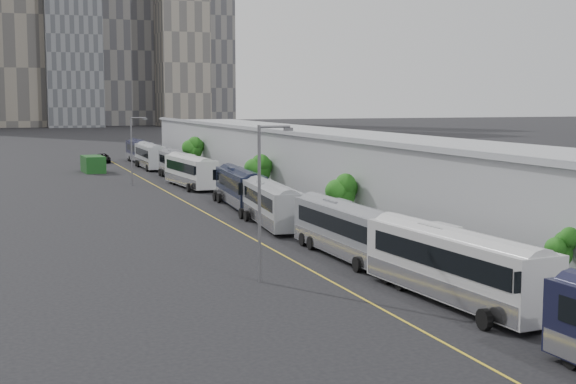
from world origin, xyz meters
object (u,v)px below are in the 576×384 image
shipping_container (93,164)px  suv (102,158)px  bus_4 (272,208)px  street_lamp_near (263,192)px  bus_3 (346,234)px  bus_8 (150,158)px  bus_7 (176,167)px  bus_9 (141,153)px  street_lamp_far (133,146)px  bus_5 (240,190)px  bus_6 (190,174)px  bus_2 (454,272)px

shipping_container → suv: (3.34, 17.42, -0.43)m
bus_4 → street_lamp_near: 20.16m
street_lamp_near → bus_3: bearing=33.9°
shipping_container → bus_8: bearing=18.7°
bus_7 → bus_3: bearing=-89.4°
bus_9 → street_lamp_far: size_ratio=1.54×
suv → bus_5: bearing=-80.7°
bus_4 → bus_6: 30.28m
bus_2 → street_lamp_near: size_ratio=1.49×
bus_3 → bus_7: 54.77m
bus_9 → street_lamp_far: street_lamp_far is taller
bus_4 → bus_5: (0.99, 12.32, 0.06)m
bus_4 → bus_7: (0.89, 40.98, 0.05)m
street_lamp_near → shipping_container: (-1.40, 72.42, -3.91)m
bus_2 → bus_6: 56.68m
bus_7 → suv: bus_7 is taller
bus_4 → bus_5: bearing=90.9°
bus_9 → street_lamp_near: 88.22m
bus_6 → shipping_container: 25.00m
bus_2 → street_lamp_far: size_ratio=1.61×
bus_2 → suv: bus_2 is taller
bus_8 → street_lamp_near: bearing=-95.0°
bus_7 → shipping_container: (-9.10, 12.81, -0.38)m
bus_9 → suv: size_ratio=2.38×
bus_3 → bus_7: (0.47, 54.76, 0.03)m
bus_6 → bus_8: bus_6 is taller
bus_4 → bus_9: 69.18m
bus_5 → street_lamp_far: bearing=110.8°
street_lamp_near → suv: bearing=88.8°
street_lamp_far → bus_8: bearing=75.1°
bus_8 → street_lamp_near: (-7.23, -75.89, 3.49)m
street_lamp_near → street_lamp_far: size_ratio=1.08×
suv → bus_7: bearing=-75.6°
bus_8 → street_lamp_near: 76.32m
bus_4 → bus_8: bus_8 is taller
bus_4 → bus_9: bearing=94.7°
bus_3 → bus_9: bearing=88.8°
street_lamp_near → shipping_container: 72.54m
bus_6 → shipping_container: bus_6 is taller
bus_3 → bus_7: bearing=88.7°
bus_3 → bus_9: size_ratio=0.98×
bus_2 → bus_5: (0.27, 38.72, -0.05)m
bus_5 → suv: bearing=100.4°
street_lamp_far → suv: 36.47m
bus_8 → suv: bus_8 is taller
street_lamp_near → bus_5: bearing=75.9°
bus_7 → shipping_container: bus_7 is taller
bus_2 → bus_3: size_ratio=1.06×
bus_7 → bus_9: bearing=90.9°
bus_3 → bus_7: size_ratio=0.98×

